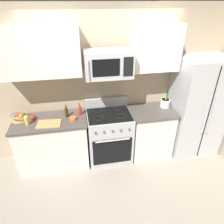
# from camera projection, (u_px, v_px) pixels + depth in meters

# --- Properties ---
(ground_plane) EXTENTS (16.00, 16.00, 0.00)m
(ground_plane) POSITION_uv_depth(u_px,v_px,m) (117.00, 184.00, 3.24)
(ground_plane) COLOR gray
(wall_back) EXTENTS (8.00, 0.10, 2.60)m
(wall_back) POSITION_uv_depth(u_px,v_px,m) (105.00, 85.00, 3.51)
(wall_back) COLOR tan
(wall_back) RESTS_ON ground
(counter_left) EXTENTS (1.19, 0.63, 0.91)m
(counter_left) POSITION_uv_depth(u_px,v_px,m) (54.00, 142.00, 3.44)
(counter_left) COLOR silver
(counter_left) RESTS_ON ground
(range_oven) EXTENTS (0.76, 0.67, 1.09)m
(range_oven) POSITION_uv_depth(u_px,v_px,m) (109.00, 135.00, 3.59)
(range_oven) COLOR #B2B5BA
(range_oven) RESTS_ON ground
(counter_right) EXTENTS (0.77, 0.63, 0.91)m
(counter_right) POSITION_uv_depth(u_px,v_px,m) (150.00, 132.00, 3.72)
(counter_right) COLOR silver
(counter_right) RESTS_ON ground
(refrigerator) EXTENTS (0.88, 0.74, 1.82)m
(refrigerator) POSITION_uv_depth(u_px,v_px,m) (196.00, 107.00, 3.62)
(refrigerator) COLOR #B2B5BA
(refrigerator) RESTS_ON ground
(microwave) EXTENTS (0.72, 0.44, 0.40)m
(microwave) POSITION_uv_depth(u_px,v_px,m) (108.00, 64.00, 2.97)
(microwave) COLOR #B2B5BA
(upper_cabinets_left) EXTENTS (1.18, 0.34, 0.72)m
(upper_cabinets_left) POSITION_uv_depth(u_px,v_px,m) (39.00, 52.00, 2.84)
(upper_cabinets_left) COLOR silver
(upper_cabinets_right) EXTENTS (0.76, 0.34, 0.72)m
(upper_cabinets_right) POSITION_uv_depth(u_px,v_px,m) (156.00, 48.00, 3.12)
(upper_cabinets_right) COLOR silver
(utensil_crock) EXTENTS (0.17, 0.17, 0.32)m
(utensil_crock) POSITION_uv_depth(u_px,v_px,m) (165.00, 103.00, 3.59)
(utensil_crock) COLOR white
(utensil_crock) RESTS_ON counter_right
(fruit_basket) EXTENTS (0.27, 0.27, 0.11)m
(fruit_basket) POSITION_uv_depth(u_px,v_px,m) (19.00, 117.00, 3.21)
(fruit_basket) COLOR #9E7A4C
(fruit_basket) RESTS_ON counter_left
(apple_loose) EXTENTS (0.08, 0.08, 0.08)m
(apple_loose) POSITION_uv_depth(u_px,v_px,m) (33.00, 117.00, 3.23)
(apple_loose) COLOR red
(apple_loose) RESTS_ON counter_left
(cutting_board) EXTENTS (0.38, 0.27, 0.02)m
(cutting_board) POSITION_uv_depth(u_px,v_px,m) (49.00, 124.00, 3.11)
(cutting_board) COLOR tan
(cutting_board) RESTS_ON counter_left
(bottle_oil) EXTENTS (0.06, 0.06, 0.20)m
(bottle_oil) POSITION_uv_depth(u_px,v_px,m) (26.00, 120.00, 3.06)
(bottle_oil) COLOR gold
(bottle_oil) RESTS_ON counter_left
(bottle_soy) EXTENTS (0.05, 0.05, 0.22)m
(bottle_soy) POSITION_uv_depth(u_px,v_px,m) (66.00, 111.00, 3.27)
(bottle_soy) COLOR #382314
(bottle_soy) RESTS_ON counter_left
(bottle_hot_sauce) EXTENTS (0.06, 0.06, 0.21)m
(bottle_hot_sauce) POSITION_uv_depth(u_px,v_px,m) (80.00, 110.00, 3.33)
(bottle_hot_sauce) COLOR red
(bottle_hot_sauce) RESTS_ON counter_left
(prep_bowl) EXTENTS (0.12, 0.12, 0.05)m
(prep_bowl) POSITION_uv_depth(u_px,v_px,m) (73.00, 119.00, 3.22)
(prep_bowl) COLOR #D1662D
(prep_bowl) RESTS_ON counter_left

